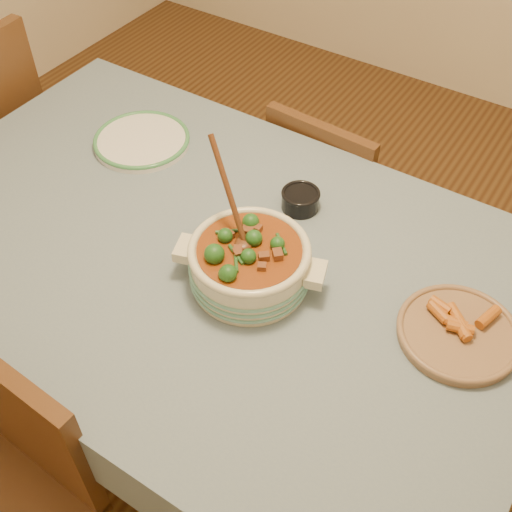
{
  "coord_description": "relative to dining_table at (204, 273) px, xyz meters",
  "views": [
    {
      "loc": [
        0.71,
        -0.84,
        1.89
      ],
      "look_at": [
        0.17,
        -0.02,
        0.85
      ],
      "focal_mm": 45.0,
      "sensor_mm": 36.0,
      "label": 1
    }
  ],
  "objects": [
    {
      "name": "floor",
      "position": [
        0.0,
        0.0,
        -0.66
      ],
      "size": [
        4.5,
        4.5,
        0.0
      ],
      "primitive_type": "plane",
      "color": "#472814",
      "rests_on": "ground"
    },
    {
      "name": "dining_table",
      "position": [
        0.0,
        0.0,
        0.0
      ],
      "size": [
        1.68,
        1.08,
        0.76
      ],
      "color": "brown",
      "rests_on": "floor"
    },
    {
      "name": "stew_casserole",
      "position": [
        0.16,
        -0.02,
        0.16
      ],
      "size": [
        0.35,
        0.34,
        0.33
      ],
      "rotation": [
        0.0,
        0.0,
        0.32
      ],
      "color": "beige",
      "rests_on": "dining_table"
    },
    {
      "name": "white_plate",
      "position": [
        -0.4,
        0.25,
        0.1
      ],
      "size": [
        0.32,
        0.32,
        0.02
      ],
      "rotation": [
        0.0,
        0.0,
        0.16
      ],
      "color": "silver",
      "rests_on": "dining_table"
    },
    {
      "name": "condiment_bowl",
      "position": [
        0.13,
        0.26,
        0.12
      ],
      "size": [
        0.12,
        0.12,
        0.05
      ],
      "rotation": [
        0.0,
        0.0,
        -0.27
      ],
      "color": "black",
      "rests_on": "dining_table"
    },
    {
      "name": "fried_plate",
      "position": [
        0.62,
        0.09,
        0.11
      ],
      "size": [
        0.33,
        0.33,
        0.04
      ],
      "rotation": [
        0.0,
        0.0,
        -0.31
      ],
      "color": "#856449",
      "rests_on": "dining_table"
    },
    {
      "name": "chair_far",
      "position": [
        0.02,
        0.66,
        -0.21
      ],
      "size": [
        0.39,
        0.39,
        0.8
      ],
      "rotation": [
        0.0,
        0.0,
        3.09
      ],
      "color": "#58331A",
      "rests_on": "floor"
    },
    {
      "name": "chair_near",
      "position": [
        -0.1,
        -0.64,
        -0.19
      ],
      "size": [
        0.41,
        0.41,
        0.84
      ],
      "rotation": [
        0.0,
        0.0,
        -0.05
      ],
      "color": "#58331A",
      "rests_on": "floor"
    }
  ]
}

